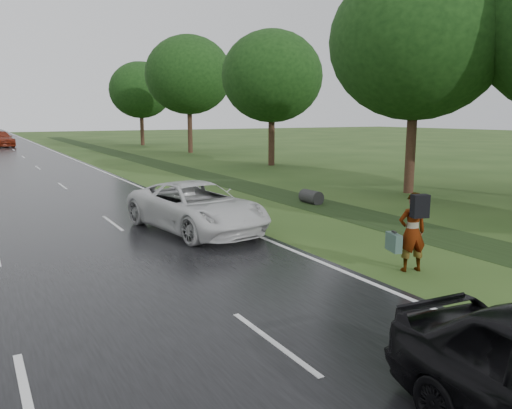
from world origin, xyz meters
name	(u,v)px	position (x,y,z in m)	size (l,w,h in m)	color
ground	(28,409)	(0.00, 0.00, 0.00)	(220.00, 220.00, 0.00)	#264017
edge_stripe_east	(55,152)	(6.75, 45.00, 0.04)	(0.12, 180.00, 0.01)	silver
drainage_ditch	(218,179)	(11.50, 18.71, 0.04)	(2.20, 120.00, 0.56)	black
tree_east_b	(416,42)	(17.00, 10.00, 6.68)	(7.60, 7.60, 10.11)	#362116
tree_east_c	(272,77)	(18.20, 24.00, 6.14)	(7.00, 7.00, 9.29)	#362116
tree_east_d	(189,75)	(17.80, 38.00, 7.15)	(8.00, 8.00, 10.76)	#362116
tree_east_f	(141,90)	(17.50, 52.00, 6.37)	(7.20, 7.20, 9.62)	#362116
pedestrian	(412,231)	(8.17, 1.61, 0.94)	(0.89, 0.90, 1.83)	#A5998C
white_pickup	(196,207)	(5.50, 7.68, 0.77)	(2.44, 5.29, 1.47)	silver
far_car_red	(0,139)	(2.67, 56.47, 0.89)	(2.38, 5.85, 1.70)	maroon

